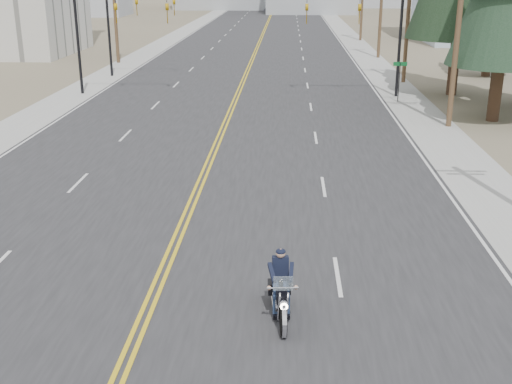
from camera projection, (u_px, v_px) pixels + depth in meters
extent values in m
plane|color=#776D56|center=(130.00, 351.00, 14.63)|extent=(400.00, 400.00, 0.00)
cube|color=#303033|center=(260.00, 40.00, 80.71)|extent=(20.00, 200.00, 0.01)
cube|color=#A5A5A0|center=(170.00, 39.00, 81.25)|extent=(3.00, 200.00, 0.01)
cube|color=#A5A5A0|center=(352.00, 40.00, 80.18)|extent=(3.00, 200.00, 0.01)
cylinder|color=black|center=(78.00, 43.00, 44.21)|extent=(0.20, 0.20, 7.00)
imported|color=#BF8C0C|center=(116.00, 5.00, 43.25)|extent=(0.21, 0.26, 1.30)
imported|color=#BF8C0C|center=(167.00, 5.00, 43.08)|extent=(0.21, 0.26, 1.30)
cylinder|color=black|center=(400.00, 45.00, 43.19)|extent=(0.20, 0.20, 7.00)
imported|color=#BF8C0C|center=(360.00, 5.00, 42.49)|extent=(0.21, 0.26, 1.30)
imported|color=#BF8C0C|center=(307.00, 5.00, 42.65)|extent=(0.21, 0.26, 1.30)
cylinder|color=black|center=(109.00, 33.00, 51.76)|extent=(0.20, 0.20, 7.00)
imported|color=#BF8C0C|center=(136.00, 0.00, 50.82)|extent=(0.21, 0.26, 1.30)
imported|color=#BF8C0C|center=(174.00, 0.00, 50.68)|extent=(0.21, 0.26, 1.30)
cylinder|color=black|center=(399.00, 82.00, 42.03)|extent=(0.06, 0.06, 2.60)
cube|color=#0C5926|center=(400.00, 64.00, 41.64)|extent=(0.90, 0.03, 0.25)
cylinder|color=brown|center=(459.00, 20.00, 33.89)|extent=(0.30, 0.30, 11.50)
cylinder|color=brown|center=(409.00, 9.00, 48.13)|extent=(0.30, 0.30, 11.00)
cylinder|color=brown|center=(115.00, 5.00, 58.81)|extent=(0.30, 0.30, 10.50)
cylinder|color=#382619|center=(495.00, 93.00, 36.62)|extent=(0.62, 0.62, 3.19)
cylinder|color=#382619|center=(454.00, 67.00, 44.35)|extent=(0.68, 0.68, 3.87)
cylinder|color=#382619|center=(487.00, 60.00, 52.38)|extent=(0.63, 0.63, 2.68)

